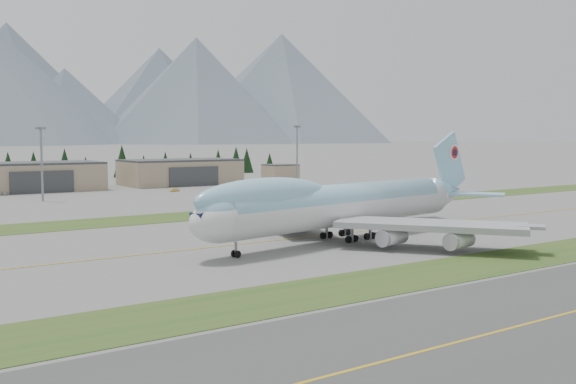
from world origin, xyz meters
TOP-DOWN VIEW (x-y plane):
  - ground at (0.00, 0.00)m, footprint 7000.00×7000.00m
  - grass_strip_near at (0.00, -38.00)m, footprint 400.00×14.00m
  - grass_strip_far at (0.00, 45.00)m, footprint 400.00×18.00m
  - taxiway_line_main at (0.00, 0.00)m, footprint 400.00×0.40m
  - boeing_747_freighter at (7.18, -6.61)m, footprint 81.46×69.01m
  - hangar_center at (-15.00, 149.90)m, footprint 48.00×26.60m
  - hangar_right at (45.00, 149.90)m, footprint 48.00×26.60m
  - control_shed at (95.00, 148.00)m, footprint 14.00×12.00m
  - floodlight_masts at (-32.98, 109.46)m, footprint 181.03×9.62m
  - service_vehicle_a at (-28.08, 135.46)m, footprint 2.68×3.55m
  - service_vehicle_b at (27.40, 116.99)m, footprint 4.03×2.16m
  - service_vehicle_c at (70.86, 139.24)m, footprint 2.95×4.07m
  - conifer_belt at (-0.55, 212.41)m, footprint 269.72×13.68m

SIDE VIEW (x-z plane):
  - ground at x=0.00m, z-range 0.00..0.00m
  - grass_strip_near at x=0.00m, z-range -0.04..0.04m
  - grass_strip_far at x=0.00m, z-range -0.04..0.04m
  - taxiway_line_main at x=0.00m, z-range -0.01..0.01m
  - service_vehicle_a at x=-28.08m, z-range -0.56..0.56m
  - service_vehicle_b at x=27.40m, z-range -0.63..0.63m
  - service_vehicle_c at x=70.86m, z-range -0.55..0.55m
  - control_shed at x=95.00m, z-range 0.00..7.60m
  - hangar_center at x=-15.00m, z-range -0.01..10.79m
  - hangar_right at x=45.00m, z-range -0.01..10.79m
  - conifer_belt at x=-0.55m, z-range -1.44..15.45m
  - boeing_747_freighter at x=7.18m, z-range -3.64..17.72m
  - floodlight_masts at x=-32.98m, z-range 4.44..29.40m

